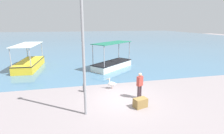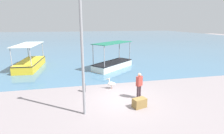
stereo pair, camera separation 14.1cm
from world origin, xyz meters
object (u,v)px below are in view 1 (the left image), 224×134
object	(u,v)px
fishing_boat_near_right	(112,63)
fisherman_standing	(140,85)
fishing_boat_far_right	(29,63)
lamp_post	(83,44)
pelican	(112,84)
cargo_crate	(140,103)
mooring_bollard	(84,87)

from	to	relation	value
fishing_boat_near_right	fisherman_standing	size ratio (longest dim) A/B	2.90
fisherman_standing	fishing_boat_far_right	bearing A→B (deg)	131.20
lamp_post	fisherman_standing	xyz separation A→B (m)	(3.52, 1.27, -2.81)
pelican	fisherman_standing	distance (m)	2.52
pelican	lamp_post	world-z (taller)	lamp_post
fishing_boat_near_right	cargo_crate	xyz separation A→B (m)	(-0.44, -9.00, -0.26)
fishing_boat_far_right	mooring_bollard	distance (m)	9.44
pelican	fisherman_standing	xyz separation A→B (m)	(1.36, -2.05, 0.53)
fisherman_standing	fishing_boat_near_right	bearing A→B (deg)	89.76
mooring_bollard	fishing_boat_near_right	bearing A→B (deg)	60.41
fishing_boat_near_right	fisherman_standing	world-z (taller)	fishing_boat_near_right
fishing_boat_near_right	pelican	distance (m)	5.94
fisherman_standing	cargo_crate	xyz separation A→B (m)	(-0.41, -1.18, -0.64)
fishing_boat_far_right	mooring_bollard	size ratio (longest dim) A/B	8.54
pelican	lamp_post	distance (m)	5.18
fishing_boat_far_right	fisherman_standing	xyz separation A→B (m)	(8.53, -9.75, 0.35)
fishing_boat_near_right	lamp_post	distance (m)	10.27
mooring_bollard	fisherman_standing	distance (m)	3.87
lamp_post	mooring_bollard	distance (m)	4.61
fishing_boat_far_right	fishing_boat_near_right	bearing A→B (deg)	-12.67
fishing_boat_near_right	lamp_post	bearing A→B (deg)	-111.33
pelican	mooring_bollard	world-z (taller)	pelican
fishing_boat_near_right	cargo_crate	world-z (taller)	fishing_boat_near_right
fishing_boat_far_right	pelican	xyz separation A→B (m)	(7.17, -7.70, -0.18)
fishing_boat_near_right	pelican	size ratio (longest dim) A/B	6.12
fishing_boat_far_right	mooring_bollard	bearing A→B (deg)	-56.68
pelican	lamp_post	bearing A→B (deg)	-122.98
lamp_post	mooring_bollard	world-z (taller)	lamp_post
pelican	cargo_crate	xyz separation A→B (m)	(0.95, -3.23, -0.11)
fishing_boat_far_right	cargo_crate	distance (m)	13.62
fisherman_standing	mooring_bollard	bearing A→B (deg)	150.92
fisherman_standing	cargo_crate	world-z (taller)	fisherman_standing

